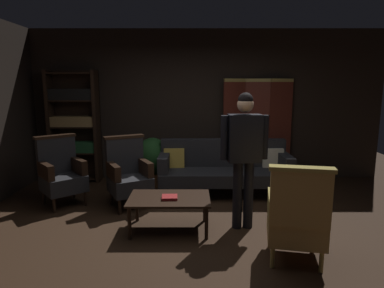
{
  "coord_description": "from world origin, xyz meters",
  "views": [
    {
      "loc": [
        0.02,
        -3.94,
        1.8
      ],
      "look_at": [
        0.0,
        0.8,
        0.95
      ],
      "focal_mm": 31.3,
      "sensor_mm": 36.0,
      "label": 1
    }
  ],
  "objects_px": {
    "folding_screen": "(258,128)",
    "book_red_leather": "(171,197)",
    "bookshelf": "(76,124)",
    "armchair_wing_left": "(63,172)",
    "armchair_gilt_accent": "(299,216)",
    "coffee_table": "(171,201)",
    "armchair_wing_right": "(130,173)",
    "standing_figure": "(246,148)",
    "velvet_couch": "(225,167)",
    "potted_plant": "(154,159)"
  },
  "relations": [
    {
      "from": "folding_screen",
      "to": "book_red_leather",
      "type": "bearing_deg",
      "value": -122.88
    },
    {
      "from": "bookshelf",
      "to": "armchair_wing_left",
      "type": "bearing_deg",
      "value": -80.77
    },
    {
      "from": "armchair_gilt_accent",
      "to": "book_red_leather",
      "type": "relative_size",
      "value": 5.49
    },
    {
      "from": "bookshelf",
      "to": "armchair_gilt_accent",
      "type": "xyz_separation_m",
      "value": [
        3.23,
        -2.95,
        -0.58
      ]
    },
    {
      "from": "coffee_table",
      "to": "armchair_wing_right",
      "type": "relative_size",
      "value": 0.96
    },
    {
      "from": "coffee_table",
      "to": "book_red_leather",
      "type": "height_order",
      "value": "book_red_leather"
    },
    {
      "from": "armchair_wing_left",
      "to": "bookshelf",
      "type": "bearing_deg",
      "value": 99.23
    },
    {
      "from": "standing_figure",
      "to": "bookshelf",
      "type": "bearing_deg",
      "value": 143.02
    },
    {
      "from": "folding_screen",
      "to": "armchair_wing_left",
      "type": "relative_size",
      "value": 1.83
    },
    {
      "from": "velvet_couch",
      "to": "armchair_wing_left",
      "type": "bearing_deg",
      "value": -168.29
    },
    {
      "from": "bookshelf",
      "to": "book_red_leather",
      "type": "height_order",
      "value": "bookshelf"
    },
    {
      "from": "potted_plant",
      "to": "armchair_gilt_accent",
      "type": "bearing_deg",
      "value": -55.73
    },
    {
      "from": "armchair_gilt_accent",
      "to": "standing_figure",
      "type": "relative_size",
      "value": 0.61
    },
    {
      "from": "standing_figure",
      "to": "book_red_leather",
      "type": "bearing_deg",
      "value": -173.12
    },
    {
      "from": "velvet_couch",
      "to": "armchair_wing_right",
      "type": "relative_size",
      "value": 2.04
    },
    {
      "from": "potted_plant",
      "to": "bookshelf",
      "type": "bearing_deg",
      "value": 165.54
    },
    {
      "from": "velvet_couch",
      "to": "coffee_table",
      "type": "xyz_separation_m",
      "value": [
        -0.81,
        -1.44,
        -0.08
      ]
    },
    {
      "from": "velvet_couch",
      "to": "armchair_wing_right",
      "type": "distance_m",
      "value": 1.58
    },
    {
      "from": "bookshelf",
      "to": "coffee_table",
      "type": "height_order",
      "value": "bookshelf"
    },
    {
      "from": "folding_screen",
      "to": "armchair_gilt_accent",
      "type": "height_order",
      "value": "folding_screen"
    },
    {
      "from": "standing_figure",
      "to": "velvet_couch",
      "type": "bearing_deg",
      "value": 94.6
    },
    {
      "from": "armchair_wing_right",
      "to": "book_red_leather",
      "type": "xyz_separation_m",
      "value": [
        0.67,
        -0.91,
        -0.05
      ]
    },
    {
      "from": "velvet_couch",
      "to": "armchair_wing_left",
      "type": "xyz_separation_m",
      "value": [
        -2.5,
        -0.52,
        0.04
      ]
    },
    {
      "from": "velvet_couch",
      "to": "potted_plant",
      "type": "distance_m",
      "value": 1.28
    },
    {
      "from": "bookshelf",
      "to": "potted_plant",
      "type": "xyz_separation_m",
      "value": [
        1.48,
        -0.38,
        -0.56
      ]
    },
    {
      "from": "velvet_couch",
      "to": "book_red_leather",
      "type": "bearing_deg",
      "value": -118.38
    },
    {
      "from": "folding_screen",
      "to": "potted_plant",
      "type": "xyz_separation_m",
      "value": [
        -1.91,
        -0.45,
        -0.48
      ]
    },
    {
      "from": "standing_figure",
      "to": "potted_plant",
      "type": "relative_size",
      "value": 1.94
    },
    {
      "from": "armchair_wing_left",
      "to": "velvet_couch",
      "type": "bearing_deg",
      "value": 11.71
    },
    {
      "from": "armchair_wing_right",
      "to": "potted_plant",
      "type": "xyz_separation_m",
      "value": [
        0.25,
        0.94,
        0.02
      ]
    },
    {
      "from": "coffee_table",
      "to": "armchair_wing_left",
      "type": "distance_m",
      "value": 1.93
    },
    {
      "from": "armchair_wing_left",
      "to": "armchair_gilt_accent",
      "type": "bearing_deg",
      "value": -29.2
    },
    {
      "from": "armchair_gilt_accent",
      "to": "book_red_leather",
      "type": "xyz_separation_m",
      "value": [
        -1.33,
        0.72,
        -0.05
      ]
    },
    {
      "from": "coffee_table",
      "to": "armchair_wing_right",
      "type": "distance_m",
      "value": 1.1
    },
    {
      "from": "potted_plant",
      "to": "armchair_wing_right",
      "type": "bearing_deg",
      "value": -105.02
    },
    {
      "from": "armchair_wing_left",
      "to": "coffee_table",
      "type": "bearing_deg",
      "value": -28.66
    },
    {
      "from": "folding_screen",
      "to": "armchair_wing_right",
      "type": "distance_m",
      "value": 2.62
    },
    {
      "from": "armchair_wing_left",
      "to": "standing_figure",
      "type": "height_order",
      "value": "standing_figure"
    },
    {
      "from": "coffee_table",
      "to": "standing_figure",
      "type": "height_order",
      "value": "standing_figure"
    },
    {
      "from": "bookshelf",
      "to": "velvet_couch",
      "type": "distance_m",
      "value": 2.87
    },
    {
      "from": "armchair_wing_right",
      "to": "book_red_leather",
      "type": "bearing_deg",
      "value": -53.44
    },
    {
      "from": "velvet_couch",
      "to": "standing_figure",
      "type": "relative_size",
      "value": 1.25
    },
    {
      "from": "velvet_couch",
      "to": "bookshelf",
      "type": "bearing_deg",
      "value": 164.62
    },
    {
      "from": "bookshelf",
      "to": "armchair_wing_right",
      "type": "xyz_separation_m",
      "value": [
        1.23,
        -1.32,
        -0.58
      ]
    },
    {
      "from": "folding_screen",
      "to": "armchair_gilt_accent",
      "type": "distance_m",
      "value": 3.07
    },
    {
      "from": "armchair_wing_left",
      "to": "armchair_wing_right",
      "type": "height_order",
      "value": "same"
    },
    {
      "from": "armchair_wing_right",
      "to": "potted_plant",
      "type": "bearing_deg",
      "value": 74.98
    },
    {
      "from": "armchair_wing_left",
      "to": "armchair_wing_right",
      "type": "xyz_separation_m",
      "value": [
        1.02,
        -0.06,
        0.0
      ]
    },
    {
      "from": "coffee_table",
      "to": "armchair_gilt_accent",
      "type": "bearing_deg",
      "value": -29.87
    },
    {
      "from": "armchair_wing_right",
      "to": "folding_screen",
      "type": "bearing_deg",
      "value": 32.8
    }
  ]
}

